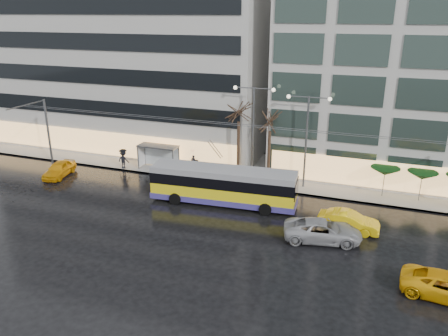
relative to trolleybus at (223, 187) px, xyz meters
The scene contains 19 objects.
ground 5.27m from the trolleybus, 103.38° to the right, with size 140.00×140.00×0.00m, color black.
sidewalk 9.26m from the trolleybus, 84.76° to the left, with size 80.00×10.00×0.15m, color gray.
kerb 4.49m from the trolleybus, 78.63° to the left, with size 80.00×0.10×0.15m, color slate.
building_left 24.20m from the trolleybus, 140.60° to the left, with size 34.00×14.00×22.00m, color #B6B3AD.
trolleybus is the anchor object (origin of this frame).
catenary 4.06m from the trolleybus, 93.11° to the left, with size 42.24×5.12×7.00m.
bus_shelter 11.17m from the trolleybus, 148.78° to the left, with size 4.20×1.60×2.51m.
street_lamp_near 7.43m from the trolleybus, 81.95° to the left, with size 3.96×0.36×9.03m.
street_lamp_far 9.28m from the trolleybus, 45.32° to the left, with size 3.96×0.36×8.53m.
tree_a 8.26m from the trolleybus, 96.22° to the left, with size 3.20×3.20×8.40m.
tree_b 8.28m from the trolleybus, 69.67° to the left, with size 3.20×3.20×7.70m.
parasol_a 14.24m from the trolleybus, 25.42° to the left, with size 2.50×2.50×2.65m.
parasol_b 16.99m from the trolleybus, 21.07° to the left, with size 2.50×2.50×2.65m.
taxi_a 17.71m from the trolleybus, behind, with size 1.78×4.42×1.51m, color orange.
taxi_b 10.66m from the trolleybus, ahead, with size 1.58×4.53×1.49m, color yellow.
sedan_silver 9.65m from the trolleybus, 21.69° to the right, with size 2.56×5.55×1.54m, color #A5A5AA.
pedestrian_a 8.65m from the trolleybus, 130.78° to the left, with size 0.98×1.00×2.19m.
pedestrian_b 7.13m from the trolleybus, 132.10° to the left, with size 0.91×0.80×1.60m.
pedestrian_c 13.46m from the trolleybus, 160.47° to the left, with size 1.23×0.83×2.11m.
Camera 1 is at (12.98, -27.36, 15.66)m, focal length 35.00 mm.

